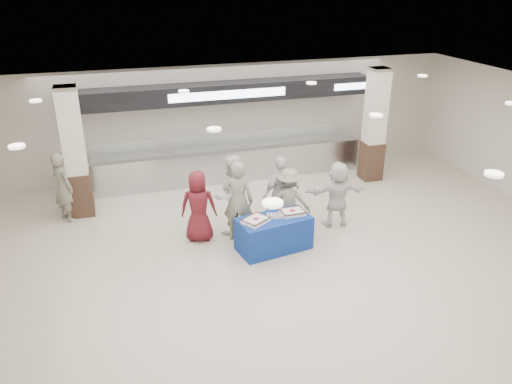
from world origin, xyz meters
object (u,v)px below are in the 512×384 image
object	(u,v)px
chef_tall	(231,195)
soldier_b	(289,201)
sheet_cake_left	(256,220)
soldier_a	(238,201)
display_table	(274,233)
soldier_bg	(63,187)
sheet_cake_right	(293,212)
cupcake_tray	(275,215)
chef_short	(281,193)
civilian_white	(337,194)
civilian_maroon	(199,206)

from	to	relation	value
chef_tall	soldier_b	distance (m)	1.31
sheet_cake_left	soldier_a	size ratio (longest dim) A/B	0.35
display_table	soldier_a	xyz separation A→B (m)	(-0.62, 0.65, 0.56)
soldier_bg	sheet_cake_right	bearing A→B (deg)	-154.31
display_table	cupcake_tray	size ratio (longest dim) A/B	3.77
soldier_bg	cupcake_tray	bearing A→B (deg)	-156.65
sheet_cake_left	chef_short	xyz separation A→B (m)	(0.92, 1.00, 0.08)
cupcake_tray	civilian_white	world-z (taller)	civilian_white
soldier_a	chef_tall	bearing A→B (deg)	-57.53
chef_tall	civilian_maroon	bearing A→B (deg)	-15.11
sheet_cake_right	chef_tall	distance (m)	1.48
sheet_cake_left	civilian_white	bearing A→B (deg)	18.02
display_table	soldier_bg	bearing A→B (deg)	137.74
civilian_maroon	chef_short	xyz separation A→B (m)	(1.94, 0.02, 0.06)
civilian_white	soldier_bg	bearing A→B (deg)	-11.35
chef_short	display_table	bearing A→B (deg)	41.84
sheet_cake_right	chef_tall	bearing A→B (deg)	139.06
chef_tall	civilian_white	world-z (taller)	chef_tall
sheet_cake_left	chef_tall	distance (m)	1.14
display_table	chef_tall	distance (m)	1.35
civilian_white	soldier_bg	size ratio (longest dim) A/B	0.92
sheet_cake_left	chef_tall	size ratio (longest dim) A/B	0.35
soldier_b	display_table	bearing A→B (deg)	69.28
display_table	soldier_bg	world-z (taller)	soldier_bg
chef_tall	soldier_bg	distance (m)	4.09
chef_tall	soldier_b	size ratio (longest dim) A/B	1.19
display_table	chef_tall	world-z (taller)	chef_tall
soldier_a	chef_short	xyz separation A→B (m)	(1.10, 0.27, -0.05)
display_table	cupcake_tray	distance (m)	0.41
cupcake_tray	chef_tall	size ratio (longest dim) A/B	0.22
display_table	sheet_cake_right	bearing A→B (deg)	-0.94
chef_tall	chef_short	world-z (taller)	chef_tall
cupcake_tray	chef_tall	world-z (taller)	chef_tall
sheet_cake_left	civilian_maroon	distance (m)	1.41
sheet_cake_right	soldier_a	size ratio (longest dim) A/B	0.27
display_table	soldier_a	bearing A→B (deg)	123.91
cupcake_tray	soldier_a	bearing A→B (deg)	137.45
chef_short	soldier_bg	world-z (taller)	chef_short
civilian_maroon	soldier_a	distance (m)	0.88
sheet_cake_right	chef_short	xyz separation A→B (m)	(0.04, 0.86, 0.08)
chef_short	soldier_b	xyz separation A→B (m)	(0.08, -0.28, -0.10)
sheet_cake_left	soldier_a	xyz separation A→B (m)	(-0.18, 0.73, 0.13)
sheet_cake_right	soldier_b	size ratio (longest dim) A/B	0.32
civilian_maroon	chef_short	distance (m)	1.94
sheet_cake_right	soldier_a	xyz separation A→B (m)	(-1.06, 0.59, 0.14)
chef_tall	soldier_b	world-z (taller)	chef_tall
cupcake_tray	civilian_maroon	xyz separation A→B (m)	(-1.49, 0.84, 0.04)
sheet_cake_left	soldier_bg	size ratio (longest dim) A/B	0.38
cupcake_tray	civilian_maroon	distance (m)	1.71
cupcake_tray	sheet_cake_left	bearing A→B (deg)	-164.16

